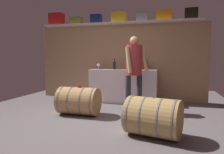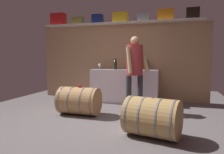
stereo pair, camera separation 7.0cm
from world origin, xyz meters
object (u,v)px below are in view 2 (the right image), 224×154
(toolcase_grey, at_px, (143,17))
(toolcase_navy, at_px, (98,19))
(toolcase_orange, at_px, (166,15))
(wine_bottle_green, at_px, (147,65))
(winemaker_pouring, at_px, (135,66))
(wine_barrel_far, at_px, (152,117))
(red_funnel, at_px, (131,68))
(wine_barrel_near, at_px, (79,101))
(toolcase_olive, at_px, (78,21))
(wine_bottle_amber, at_px, (144,64))
(tasting_cup, at_px, (80,86))
(work_cabinet, at_px, (125,86))
(toolcase_black, at_px, (193,14))
(toolcase_red, at_px, (58,20))
(wine_bottle_dark, at_px, (115,65))
(wine_glass, at_px, (100,65))
(toolcase_yellow, at_px, (120,18))

(toolcase_grey, bearing_deg, toolcase_navy, 176.74)
(toolcase_orange, bearing_deg, wine_bottle_green, -170.54)
(winemaker_pouring, bearing_deg, wine_barrel_far, 67.86)
(wine_bottle_green, height_order, red_funnel, wine_bottle_green)
(wine_barrel_near, bearing_deg, toolcase_olive, 116.34)
(toolcase_grey, xyz_separation_m, wine_barrel_far, (0.52, -2.61, -1.96))
(wine_bottle_amber, height_order, tasting_cup, wine_bottle_amber)
(wine_bottle_amber, height_order, wine_barrel_near, wine_bottle_amber)
(toolcase_grey, distance_m, work_cabinet, 1.88)
(toolcase_grey, bearing_deg, toolcase_olive, 176.74)
(tasting_cup, bearing_deg, work_cabinet, 67.91)
(toolcase_orange, xyz_separation_m, red_funnel, (-0.85, -0.22, -1.36))
(toolcase_olive, bearing_deg, toolcase_black, -1.05)
(winemaker_pouring, bearing_deg, toolcase_navy, -83.51)
(toolcase_orange, relative_size, wine_barrel_far, 0.44)
(toolcase_orange, bearing_deg, red_funnel, -161.44)
(toolcase_black, bearing_deg, toolcase_navy, -177.31)
(toolcase_navy, height_order, tasting_cup, toolcase_navy)
(work_cabinet, height_order, tasting_cup, work_cabinet)
(toolcase_orange, bearing_deg, toolcase_olive, -175.74)
(toolcase_grey, bearing_deg, wine_barrel_far, -82.11)
(toolcase_red, height_order, tasting_cup, toolcase_red)
(toolcase_navy, relative_size, toolcase_grey, 1.01)
(wine_barrel_far, height_order, winemaker_pouring, winemaker_pouring)
(toolcase_red, height_order, red_funnel, toolcase_red)
(work_cabinet, bearing_deg, toolcase_black, 7.70)
(toolcase_grey, relative_size, red_funnel, 2.65)
(wine_bottle_green, xyz_separation_m, wine_bottle_dark, (-0.80, -0.33, 0.01))
(wine_bottle_dark, distance_m, wine_barrel_far, 2.63)
(work_cabinet, xyz_separation_m, wine_barrel_far, (0.95, -2.39, -0.14))
(wine_barrel_near, bearing_deg, wine_bottle_dark, 74.80)
(wine_glass, height_order, winemaker_pouring, winemaker_pouring)
(wine_barrel_far, bearing_deg, wine_barrel_near, 165.22)
(toolcase_orange, height_order, wine_bottle_amber, toolcase_orange)
(toolcase_black, bearing_deg, wine_glass, -167.66)
(work_cabinet, height_order, wine_barrel_far, work_cabinet)
(toolcase_red, bearing_deg, toolcase_grey, 3.02)
(wine_bottle_green, xyz_separation_m, red_funnel, (-0.40, -0.18, -0.07))
(wine_bottle_dark, height_order, tasting_cup, wine_bottle_dark)
(toolcase_red, bearing_deg, toolcase_navy, 3.02)
(wine_glass, distance_m, wine_barrel_near, 1.52)
(wine_glass, relative_size, red_funnel, 1.41)
(toolcase_orange, relative_size, wine_barrel_near, 0.47)
(toolcase_orange, bearing_deg, toolcase_navy, -175.74)
(toolcase_navy, xyz_separation_m, wine_glass, (0.19, -0.40, -1.28))
(work_cabinet, bearing_deg, wine_bottle_green, 17.98)
(tasting_cup, xyz_separation_m, winemaker_pouring, (1.04, 0.62, 0.41))
(wine_barrel_far, bearing_deg, work_cabinet, 125.44)
(toolcase_yellow, bearing_deg, toolcase_orange, 2.07)
(toolcase_red, xyz_separation_m, wine_bottle_amber, (2.58, -0.13, -1.29))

